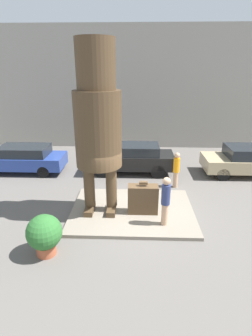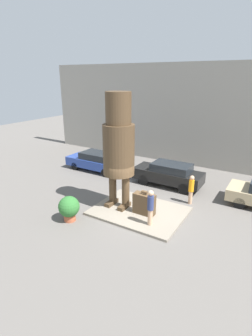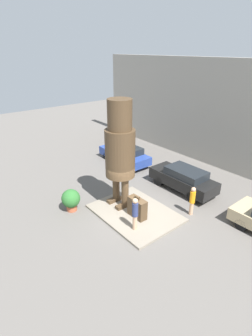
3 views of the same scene
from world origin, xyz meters
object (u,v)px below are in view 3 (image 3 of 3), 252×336
(giant_suitcase, at_px, (137,208))
(statue_figure, at_px, (120,147))
(worker_hivis, at_px, (192,200))
(parked_car_black, at_px, (183,178))
(parked_car_blue, at_px, (125,154))
(planter_pot, at_px, (71,199))
(tourist, at_px, (135,213))

(giant_suitcase, bearing_deg, statue_figure, 175.54)
(statue_figure, distance_m, worker_hivis, 4.86)
(giant_suitcase, xyz_separation_m, parked_car_black, (-0.49, 4.35, 0.15))
(parked_car_blue, relative_size, planter_pot, 3.54)
(tourist, distance_m, parked_car_black, 5.30)
(giant_suitcase, relative_size, planter_pot, 1.00)
(parked_car_black, height_order, planter_pot, parked_car_black)
(parked_car_black, distance_m, worker_hivis, 2.73)
(parked_car_blue, distance_m, parked_car_black, 5.84)
(tourist, relative_size, worker_hivis, 1.05)
(statue_figure, xyz_separation_m, giant_suitcase, (1.60, -0.12, -2.97))
(parked_car_blue, relative_size, worker_hivis, 2.71)
(giant_suitcase, bearing_deg, parked_car_blue, 146.19)
(giant_suitcase, relative_size, parked_car_blue, 0.28)
(statue_figure, distance_m, giant_suitcase, 3.37)
(statue_figure, relative_size, giant_suitcase, 4.65)
(statue_figure, xyz_separation_m, tourist, (2.34, -0.92, -2.55))
(tourist, xyz_separation_m, parked_car_blue, (-7.07, 5.04, -0.34))
(tourist, distance_m, worker_hivis, 3.48)
(tourist, height_order, parked_car_black, tourist)
(statue_figure, height_order, planter_pot, statue_figure)
(parked_car_black, bearing_deg, statue_figure, 75.34)
(giant_suitcase, height_order, parked_car_black, parked_car_black)
(parked_car_blue, xyz_separation_m, worker_hivis, (7.92, -1.66, 0.17))
(parked_car_blue, xyz_separation_m, parked_car_black, (5.84, 0.11, 0.07))
(planter_pot, xyz_separation_m, worker_hivis, (4.52, 4.93, 0.21))
(planter_pot, bearing_deg, giant_suitcase, 38.64)
(parked_car_black, xyz_separation_m, planter_pot, (-2.45, -6.70, -0.12))
(tourist, distance_m, planter_pot, 4.01)
(giant_suitcase, xyz_separation_m, tourist, (0.74, -0.79, 0.42))
(tourist, bearing_deg, parked_car_black, 103.46)
(tourist, bearing_deg, statue_figure, 158.57)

